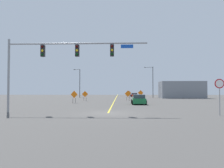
{
  "coord_description": "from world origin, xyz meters",
  "views": [
    {
      "loc": [
        1.05,
        -18.59,
        2.01
      ],
      "look_at": [
        -0.75,
        29.01,
        3.45
      ],
      "focal_mm": 33.71,
      "sensor_mm": 36.0,
      "label": 1
    }
  ],
  "objects_px": {
    "traffic_signal_assembly": "(59,56)",
    "car_green_approaching": "(139,100)",
    "street_lamp_near_right": "(79,82)",
    "construction_sign_median_far": "(141,93)",
    "stop_sign": "(220,90)",
    "construction_sign_right_lane": "(85,95)",
    "car_red_mid": "(134,95)",
    "construction_sign_left_lane": "(74,95)",
    "construction_sign_left_shoulder": "(129,93)",
    "construction_sign_right_shoulder": "(128,94)",
    "street_lamp_far_right": "(152,80)"
  },
  "relations": [
    {
      "from": "street_lamp_far_right",
      "to": "construction_sign_right_shoulder",
      "type": "distance_m",
      "value": 18.19
    },
    {
      "from": "street_lamp_far_right",
      "to": "car_red_mid",
      "type": "height_order",
      "value": "street_lamp_far_right"
    },
    {
      "from": "construction_sign_left_shoulder",
      "to": "construction_sign_left_lane",
      "type": "distance_m",
      "value": 25.32
    },
    {
      "from": "construction_sign_median_far",
      "to": "construction_sign_right_lane",
      "type": "bearing_deg",
      "value": -132.29
    },
    {
      "from": "stop_sign",
      "to": "street_lamp_near_right",
      "type": "xyz_separation_m",
      "value": [
        -19.27,
        41.08,
        2.34
      ]
    },
    {
      "from": "traffic_signal_assembly",
      "to": "construction_sign_left_lane",
      "type": "xyz_separation_m",
      "value": [
        -1.71,
        14.3,
        -3.86
      ]
    },
    {
      "from": "construction_sign_right_lane",
      "to": "street_lamp_near_right",
      "type": "bearing_deg",
      "value": 104.26
    },
    {
      "from": "street_lamp_far_right",
      "to": "construction_sign_median_far",
      "type": "xyz_separation_m",
      "value": [
        -3.76,
        -5.54,
        -3.46
      ]
    },
    {
      "from": "stop_sign",
      "to": "construction_sign_left_lane",
      "type": "relative_size",
      "value": 1.5
    },
    {
      "from": "street_lamp_near_right",
      "to": "construction_sign_median_far",
      "type": "distance_m",
      "value": 17.62
    },
    {
      "from": "street_lamp_far_right",
      "to": "construction_sign_median_far",
      "type": "distance_m",
      "value": 7.54
    },
    {
      "from": "car_red_mid",
      "to": "construction_sign_left_lane",
      "type": "bearing_deg",
      "value": -109.09
    },
    {
      "from": "construction_sign_median_far",
      "to": "construction_sign_left_lane",
      "type": "bearing_deg",
      "value": -121.92
    },
    {
      "from": "stop_sign",
      "to": "construction_sign_median_far",
      "type": "xyz_separation_m",
      "value": [
        -2.78,
        35.67,
        -0.77
      ]
    },
    {
      "from": "construction_sign_median_far",
      "to": "construction_sign_left_lane",
      "type": "distance_m",
      "value": 23.4
    },
    {
      "from": "street_lamp_near_right",
      "to": "construction_sign_left_shoulder",
      "type": "xyz_separation_m",
      "value": [
        13.69,
        -1.84,
        -3.16
      ]
    },
    {
      "from": "traffic_signal_assembly",
      "to": "street_lamp_near_right",
      "type": "relative_size",
      "value": 1.58
    },
    {
      "from": "construction_sign_right_shoulder",
      "to": "street_lamp_far_right",
      "type": "bearing_deg",
      "value": 65.76
    },
    {
      "from": "construction_sign_right_shoulder",
      "to": "car_red_mid",
      "type": "xyz_separation_m",
      "value": [
        2.86,
        24.59,
        -0.68
      ]
    },
    {
      "from": "street_lamp_far_right",
      "to": "car_green_approaching",
      "type": "distance_m",
      "value": 28.72
    },
    {
      "from": "traffic_signal_assembly",
      "to": "construction_sign_left_shoulder",
      "type": "distance_m",
      "value": 38.74
    },
    {
      "from": "construction_sign_median_far",
      "to": "construction_sign_right_lane",
      "type": "distance_m",
      "value": 17.55
    },
    {
      "from": "traffic_signal_assembly",
      "to": "street_lamp_far_right",
      "type": "xyz_separation_m",
      "value": [
        14.43,
        39.71,
        -0.37
      ]
    },
    {
      "from": "construction_sign_right_shoulder",
      "to": "construction_sign_left_lane",
      "type": "relative_size",
      "value": 1.01
    },
    {
      "from": "street_lamp_far_right",
      "to": "construction_sign_right_lane",
      "type": "height_order",
      "value": "street_lamp_far_right"
    },
    {
      "from": "stop_sign",
      "to": "construction_sign_right_lane",
      "type": "xyz_separation_m",
      "value": [
        -14.59,
        22.69,
        -0.86
      ]
    },
    {
      "from": "stop_sign",
      "to": "car_red_mid",
      "type": "xyz_separation_m",
      "value": [
        -3.49,
        49.52,
        -1.49
      ]
    },
    {
      "from": "street_lamp_near_right",
      "to": "construction_sign_right_shoulder",
      "type": "height_order",
      "value": "street_lamp_near_right"
    },
    {
      "from": "traffic_signal_assembly",
      "to": "construction_sign_right_shoulder",
      "type": "xyz_separation_m",
      "value": [
        7.1,
        23.43,
        -3.87
      ]
    },
    {
      "from": "construction_sign_right_shoulder",
      "to": "construction_sign_right_lane",
      "type": "height_order",
      "value": "construction_sign_right_shoulder"
    },
    {
      "from": "stop_sign",
      "to": "construction_sign_left_shoulder",
      "type": "bearing_deg",
      "value": 98.08
    },
    {
      "from": "construction_sign_right_lane",
      "to": "car_red_mid",
      "type": "distance_m",
      "value": 29.04
    },
    {
      "from": "traffic_signal_assembly",
      "to": "car_green_approaching",
      "type": "distance_m",
      "value": 15.17
    },
    {
      "from": "construction_sign_left_shoulder",
      "to": "car_green_approaching",
      "type": "relative_size",
      "value": 0.47
    },
    {
      "from": "street_lamp_far_right",
      "to": "construction_sign_median_far",
      "type": "bearing_deg",
      "value": -124.17
    },
    {
      "from": "street_lamp_near_right",
      "to": "construction_sign_left_lane",
      "type": "relative_size",
      "value": 4.07
    },
    {
      "from": "street_lamp_near_right",
      "to": "construction_sign_left_shoulder",
      "type": "height_order",
      "value": "street_lamp_near_right"
    },
    {
      "from": "construction_sign_right_shoulder",
      "to": "car_green_approaching",
      "type": "xyz_separation_m",
      "value": [
        1.1,
        -11.47,
        -0.58
      ]
    },
    {
      "from": "street_lamp_far_right",
      "to": "construction_sign_right_shoulder",
      "type": "height_order",
      "value": "street_lamp_far_right"
    },
    {
      "from": "street_lamp_far_right",
      "to": "car_green_approaching",
      "type": "xyz_separation_m",
      "value": [
        -6.23,
        -27.74,
        -4.08
      ]
    },
    {
      "from": "construction_sign_left_lane",
      "to": "car_green_approaching",
      "type": "relative_size",
      "value": 0.48
    },
    {
      "from": "street_lamp_near_right",
      "to": "construction_sign_right_shoulder",
      "type": "bearing_deg",
      "value": -51.34
    },
    {
      "from": "construction_sign_left_shoulder",
      "to": "construction_sign_right_shoulder",
      "type": "xyz_separation_m",
      "value": [
        -0.78,
        -14.3,
        0.01
      ]
    },
    {
      "from": "traffic_signal_assembly",
      "to": "construction_sign_left_shoulder",
      "type": "relative_size",
      "value": 6.5
    },
    {
      "from": "construction_sign_median_far",
      "to": "car_green_approaching",
      "type": "height_order",
      "value": "construction_sign_median_far"
    },
    {
      "from": "street_lamp_far_right",
      "to": "car_red_mid",
      "type": "relative_size",
      "value": 2.02
    },
    {
      "from": "traffic_signal_assembly",
      "to": "car_red_mid",
      "type": "distance_m",
      "value": 49.25
    },
    {
      "from": "car_red_mid",
      "to": "street_lamp_near_right",
      "type": "bearing_deg",
      "value": -151.84
    },
    {
      "from": "stop_sign",
      "to": "construction_sign_right_shoulder",
      "type": "distance_m",
      "value": 25.75
    },
    {
      "from": "street_lamp_far_right",
      "to": "construction_sign_left_lane",
      "type": "relative_size",
      "value": 4.37
    }
  ]
}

